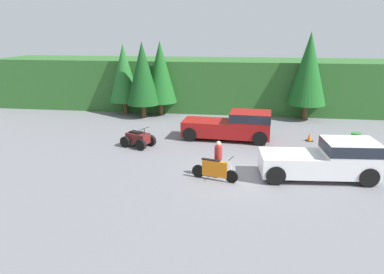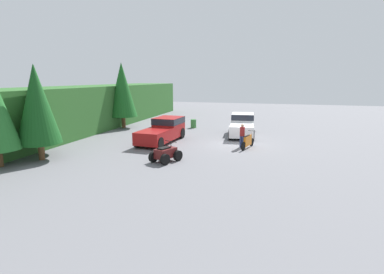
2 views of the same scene
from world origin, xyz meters
name	(u,v)px [view 1 (image 1 of 2)]	position (x,y,z in m)	size (l,w,h in m)	color
ground_plane	(239,174)	(0.00, 0.00, 0.00)	(80.00, 80.00, 0.00)	slate
hillside_backdrop	(244,85)	(0.00, 16.00, 2.16)	(44.00, 6.00, 4.31)	#2D6028
tree_left	(124,73)	(-9.84, 12.62, 3.38)	(2.53, 2.53, 5.75)	brown
tree_mid_left	(143,73)	(-7.92, 11.42, 3.51)	(2.62, 2.62, 5.96)	brown
tree_mid_right	(160,72)	(-6.74, 12.47, 3.52)	(2.64, 2.64, 5.99)	brown
tree_right	(309,69)	(4.83, 12.50, 3.94)	(2.95, 2.95, 6.71)	brown
pickup_truck_red	(234,125)	(-0.48, 5.97, 0.99)	(5.68, 2.46, 1.87)	maroon
pickup_truck_second	(328,158)	(4.12, 0.10, 0.99)	(5.47, 2.54, 1.87)	white
dirt_bike	(215,170)	(-1.14, -0.89, 0.50)	(2.23, 0.87, 1.21)	black
quad_atv	(138,139)	(-6.17, 3.67, 0.48)	(2.16, 1.82, 1.21)	black
rider_person	(218,158)	(-1.02, -0.46, 0.97)	(0.50, 0.50, 1.78)	navy
traffic_cone	(310,137)	(4.28, 6.37, 0.25)	(0.42, 0.42, 0.55)	black
steel_barrel	(356,140)	(6.80, 5.46, 0.44)	(0.58, 0.58, 0.88)	#387A38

